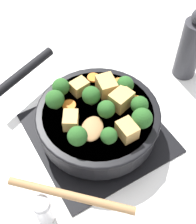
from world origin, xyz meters
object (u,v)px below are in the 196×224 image
Objects in this scene: wooden_spoon at (80,165)px; salt_shaker at (44,211)px; skillet_pan at (97,118)px; pepper_mill at (191,47)px.

salt_shaker is (-0.10, -0.03, -0.05)m from wooden_spoon.
skillet_pan is 0.15m from wooden_spoon.
skillet_pan is 0.24m from salt_shaker.
wooden_spoon is 2.82× the size of salt_shaker.
wooden_spoon is (-0.10, -0.10, 0.03)m from skillet_pan.
pepper_mill is 2.44× the size of salt_shaker.
wooden_spoon is 0.12m from salt_shaker.
skillet_pan is at bearing 33.33° from salt_shaker.
salt_shaker is at bearing -160.51° from pepper_mill.
salt_shaker is at bearing -146.67° from skillet_pan.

